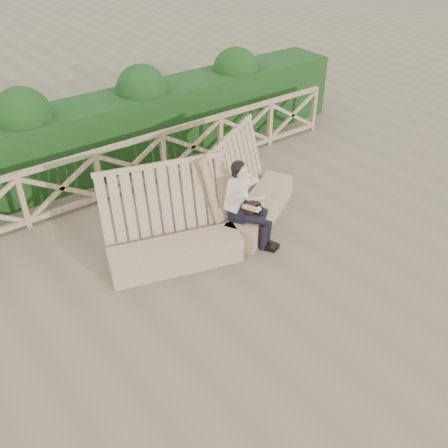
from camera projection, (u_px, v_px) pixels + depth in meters
ground at (244, 282)px, 7.73m from camera, size 60.00×60.00×0.00m
bench at (218, 220)px, 8.43m from camera, size 4.05×1.69×1.58m
woman at (245, 201)px, 8.18m from camera, size 0.70×0.97×1.51m
guardrail at (132, 166)px, 9.73m from camera, size 10.10×0.09×1.10m
hedge at (103, 136)px, 10.41m from camera, size 12.00×1.20×1.50m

